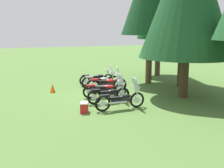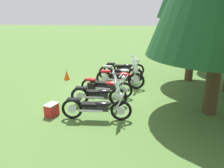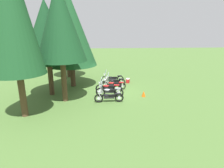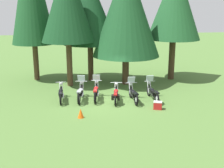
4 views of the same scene
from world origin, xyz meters
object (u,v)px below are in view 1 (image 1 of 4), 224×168
(motorcycle_3, at_px, (104,89))
(motorcycle_4, at_px, (109,94))
(motorcycle_0, at_px, (97,78))
(motorcycle_5, at_px, (121,99))
(traffic_cone, at_px, (53,88))
(picnic_cooler, at_px, (84,107))
(pine_tree_2, at_px, (184,0))
(motorcycle_2, at_px, (107,84))
(motorcycle_1, at_px, (101,81))

(motorcycle_3, distance_m, motorcycle_4, 1.02)
(motorcycle_0, height_order, motorcycle_5, motorcycle_5)
(motorcycle_5, xyz_separation_m, traffic_cone, (-4.36, -2.27, -0.22))
(motorcycle_4, height_order, picnic_cooler, motorcycle_4)
(motorcycle_0, relative_size, traffic_cone, 4.61)
(motorcycle_0, distance_m, motorcycle_5, 5.45)
(motorcycle_0, distance_m, traffic_cone, 3.09)
(motorcycle_4, distance_m, pine_tree_2, 7.44)
(motorcycle_0, bearing_deg, traffic_cone, -160.00)
(motorcycle_2, xyz_separation_m, picnic_cooler, (3.18, -2.16, -0.27))
(traffic_cone, bearing_deg, motorcycle_3, 46.37)
(motorcycle_2, bearing_deg, motorcycle_1, 100.93)
(motorcycle_2, bearing_deg, picnic_cooler, -115.68)
(motorcycle_1, distance_m, motorcycle_3, 2.11)
(motorcycle_1, bearing_deg, motorcycle_0, 93.36)
(motorcycle_0, bearing_deg, pine_tree_2, -24.15)
(motorcycle_2, relative_size, motorcycle_5, 0.98)
(motorcycle_3, bearing_deg, picnic_cooler, -116.80)
(motorcycle_0, xyz_separation_m, picnic_cooler, (5.25, -2.24, -0.21))
(motorcycle_1, bearing_deg, picnic_cooler, -108.52)
(motorcycle_5, bearing_deg, motorcycle_1, 81.81)
(pine_tree_2, bearing_deg, motorcycle_2, -90.43)
(motorcycle_5, distance_m, picnic_cooler, 1.63)
(motorcycle_0, relative_size, motorcycle_1, 0.98)
(motorcycle_4, distance_m, motorcycle_5, 1.20)
(motorcycle_2, bearing_deg, motorcycle_5, -90.89)
(motorcycle_1, xyz_separation_m, traffic_cone, (-0.10, -2.79, -0.24))
(motorcycle_2, relative_size, motorcycle_3, 1.02)
(motorcycle_4, bearing_deg, motorcycle_1, 77.64)
(motorcycle_0, bearing_deg, motorcycle_1, -95.38)
(motorcycle_0, distance_m, motorcycle_4, 4.28)
(motorcycle_4, bearing_deg, motorcycle_0, 79.25)
(motorcycle_0, bearing_deg, motorcycle_3, -101.37)
(motorcycle_3, bearing_deg, motorcycle_1, 86.04)
(motorcycle_2, height_order, pine_tree_2, pine_tree_2)
(motorcycle_2, distance_m, motorcycle_5, 3.38)
(motorcycle_3, relative_size, pine_tree_2, 0.30)
(motorcycle_3, height_order, traffic_cone, motorcycle_3)
(pine_tree_2, height_order, picnic_cooler, pine_tree_2)
(motorcycle_1, bearing_deg, traffic_cone, -173.25)
(motorcycle_4, xyz_separation_m, traffic_cone, (-3.17, -2.17, -0.21))
(motorcycle_2, xyz_separation_m, motorcycle_4, (2.14, -0.66, -0.03))
(motorcycle_4, height_order, motorcycle_5, motorcycle_5)
(motorcycle_5, relative_size, picnic_cooler, 4.35)
(motorcycle_2, height_order, motorcycle_5, motorcycle_2)
(motorcycle_4, relative_size, traffic_cone, 4.48)
(motorcycle_1, height_order, motorcycle_5, motorcycle_1)
(motorcycle_1, xyz_separation_m, motorcycle_4, (3.06, -0.62, -0.02))
(motorcycle_5, distance_m, pine_tree_2, 7.79)
(motorcycle_0, xyz_separation_m, motorcycle_3, (3.20, -0.65, 0.01))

